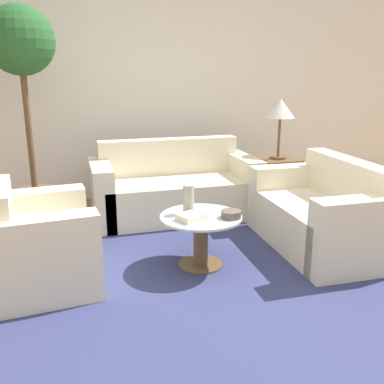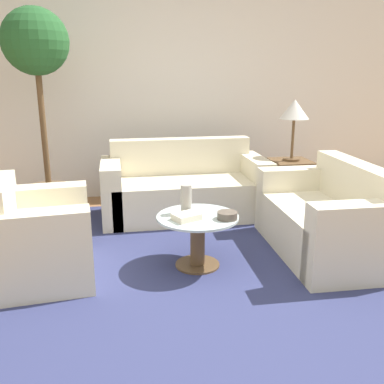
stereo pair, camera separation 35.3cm
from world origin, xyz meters
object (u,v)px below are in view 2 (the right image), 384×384
sofa_main (184,190)px  loveseat (328,222)px  armchair (34,242)px  potted_plant (39,77)px  table_lamp (294,112)px  vase (186,199)px  book_stack (186,217)px  bowl (227,215)px  coffee_table (198,234)px

sofa_main → loveseat: (1.05, -1.23, 0.00)m
armchair → potted_plant: size_ratio=0.45×
table_lamp → loveseat: bearing=-96.0°
sofa_main → table_lamp: size_ratio=2.66×
vase → book_stack: vase is taller
vase → armchair: bearing=-177.9°
potted_plant → vase: potted_plant is taller
loveseat → bowl: size_ratio=8.85×
sofa_main → armchair: bearing=-136.7°
vase → coffee_table: bearing=-48.2°
coffee_table → potted_plant: (-1.31, 1.42, 1.18)m
sofa_main → bowl: size_ratio=11.21×
sofa_main → bowl: bearing=-85.7°
book_stack → potted_plant: bearing=104.8°
sofa_main → loveseat: sofa_main is taller
armchair → table_lamp: size_ratio=1.46×
table_lamp → book_stack: 1.98m
table_lamp → armchair: bearing=-155.2°
potted_plant → sofa_main: bearing=-4.4°
loveseat → potted_plant: size_ratio=0.65×
potted_plant → book_stack: size_ratio=8.84×
coffee_table → armchair: bearing=178.0°
table_lamp → book_stack: (-1.37, -1.28, -0.65)m
vase → bowl: bearing=-34.7°
vase → book_stack: bearing=-98.8°
coffee_table → table_lamp: 1.94m
coffee_table → bowl: bowl is taller
table_lamp → potted_plant: size_ratio=0.31×
sofa_main → loveseat: 1.62m
potted_plant → book_stack: potted_plant is taller
sofa_main → vase: bearing=-98.3°
potted_plant → loveseat: bearing=-28.5°
armchair → vase: 1.19m
loveseat → vase: (-1.23, 0.01, 0.26)m
potted_plant → vase: size_ratio=9.11×
armchair → table_lamp: 2.89m
bowl → vase: bearing=145.3°
sofa_main → armchair: sofa_main is taller
coffee_table → book_stack: (-0.10, -0.07, 0.18)m
vase → table_lamp: bearing=39.7°
loveseat → book_stack: 1.27m
coffee_table → book_stack: bearing=-144.1°
sofa_main → book_stack: bearing=-98.3°
vase → sofa_main: bearing=81.7°
armchair → coffee_table: 1.24m
armchair → table_lamp: bearing=-70.5°
loveseat → bowl: loveseat is taller
coffee_table → table_lamp: table_lamp is taller
table_lamp → vase: 1.84m
bowl → sofa_main: bearing=94.3°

